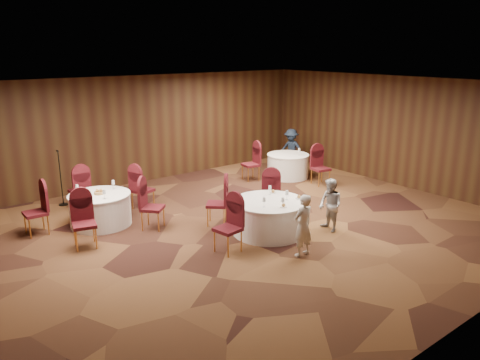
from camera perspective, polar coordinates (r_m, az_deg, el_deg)
ground at (r=10.62m, az=-0.18°, el=-6.14°), size 12.00×12.00×0.00m
room_shell at (r=10.05m, az=-0.19°, el=4.31°), size 12.00×12.00×12.00m
table_main at (r=10.38m, az=3.54°, el=-4.47°), size 1.64×1.64×0.74m
table_left at (r=11.30m, az=-16.65°, el=-3.42°), size 1.41×1.41×0.74m
table_right at (r=14.87m, az=5.85°, el=1.76°), size 1.32×1.32×0.74m
chairs_main at (r=10.56m, az=-0.01°, el=-3.36°), size 2.90×2.06×1.00m
chairs_left at (r=11.27m, az=-16.69°, el=-2.81°), size 3.22×2.95×1.00m
chairs_right at (r=14.25m, az=5.52°, el=1.66°), size 1.93×2.30×1.00m
tabletop_main at (r=10.26m, az=4.95°, el=-2.02°), size 1.10×1.03×0.22m
tabletop_left at (r=11.18m, az=-16.84°, el=-1.25°), size 0.88×0.82×0.22m
tabletop_right at (r=14.69m, az=7.23°, el=3.63°), size 0.08×0.08×0.22m
mic_stand at (r=13.01m, az=-20.88°, el=-1.10°), size 0.24×0.24×1.47m
woman_a at (r=9.24m, az=7.68°, el=-5.51°), size 0.47×0.31×1.26m
woman_b at (r=10.59m, az=10.95°, el=-3.04°), size 0.56×0.66×1.20m
man_c at (r=15.87m, az=6.24°, el=3.78°), size 0.73×0.98×1.36m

